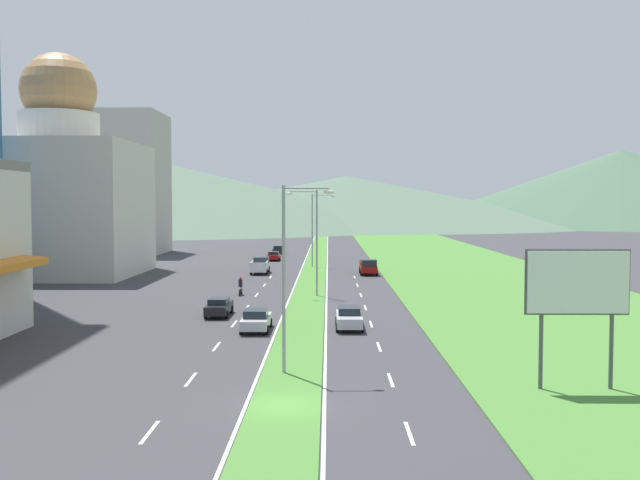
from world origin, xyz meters
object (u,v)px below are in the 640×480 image
at_px(car_4, 219,307).
at_px(pickup_truck_0, 368,267).
at_px(street_lamp_mid, 314,236).
at_px(billboard_roadside, 578,288).
at_px(street_lamp_near, 289,267).
at_px(car_2, 278,250).
at_px(pickup_truck_1, 260,266).
at_px(motorcycle_rider, 241,288).
at_px(car_5, 256,320).
at_px(car_0, 349,318).
at_px(street_lamp_far, 315,225).
at_px(car_3, 274,256).

height_order(car_4, pickup_truck_0, pickup_truck_0).
bearing_deg(street_lamp_mid, billboard_roadside, -68.48).
relative_size(street_lamp_near, car_2, 2.28).
distance_m(pickup_truck_0, pickup_truck_1, 13.82).
xyz_separation_m(pickup_truck_1, motorcycle_rider, (0.13, -21.19, -0.24)).
distance_m(billboard_roadside, car_2, 92.72).
bearing_deg(car_2, motorcycle_rider, -179.67).
relative_size(street_lamp_near, car_5, 2.18).
relative_size(car_0, motorcycle_rider, 2.28).
height_order(street_lamp_mid, car_0, street_lamp_mid).
relative_size(street_lamp_near, street_lamp_far, 0.97).
bearing_deg(car_4, street_lamp_far, -9.07).
xyz_separation_m(street_lamp_near, pickup_truck_1, (-6.64, 52.52, -4.67)).
height_order(car_3, pickup_truck_1, pickup_truck_1).
bearing_deg(motorcycle_rider, car_0, -150.86).
distance_m(car_0, car_5, 6.65).
distance_m(car_0, pickup_truck_1, 40.57).
xyz_separation_m(street_lamp_far, car_3, (-6.64, 10.85, -5.15)).
bearing_deg(car_0, street_lamp_near, -15.05).
bearing_deg(car_2, pickup_truck_1, -179.69).
distance_m(billboard_roadside, car_5, 23.40).
relative_size(car_3, motorcycle_rider, 2.16).
distance_m(street_lamp_near, street_lamp_far, 61.35).
bearing_deg(billboard_roadside, car_5, 137.66).
relative_size(street_lamp_far, car_0, 2.25).
relative_size(billboard_roadside, car_3, 1.58).
xyz_separation_m(car_3, motorcycle_rider, (-0.02, -40.88, 0.01)).
distance_m(street_lamp_far, car_3, 13.73).
distance_m(street_lamp_near, pickup_truck_1, 53.14).
bearing_deg(car_4, car_0, -118.17).
bearing_deg(motorcycle_rider, car_5, -169.60).
height_order(street_lamp_mid, street_lamp_far, street_lamp_far).
height_order(pickup_truck_0, pickup_truck_1, same).
distance_m(car_4, motorcycle_rider, 12.60).
height_order(street_lamp_far, car_5, street_lamp_far).
bearing_deg(car_0, car_2, -171.99).
relative_size(street_lamp_far, billboard_roadside, 1.51).
xyz_separation_m(street_lamp_mid, pickup_truck_0, (6.44, 20.42, -4.86)).
xyz_separation_m(car_2, car_4, (0.18, -68.39, 0.01)).
distance_m(street_lamp_near, pickup_truck_0, 51.77).
distance_m(car_3, car_4, 53.48).
relative_size(street_lamp_far, car_3, 2.38).
xyz_separation_m(street_lamp_near, pickup_truck_0, (7.10, 51.07, -4.67)).
bearing_deg(car_0, street_lamp_far, -175.94).
xyz_separation_m(car_3, pickup_truck_0, (13.59, -21.14, 0.24)).
height_order(street_lamp_mid, motorcycle_rider, street_lamp_mid).
bearing_deg(pickup_truck_1, car_2, 0.31).
bearing_deg(car_4, pickup_truck_1, -0.02).
distance_m(car_5, pickup_truck_0, 40.01).
bearing_deg(car_5, street_lamp_near, -166.24).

